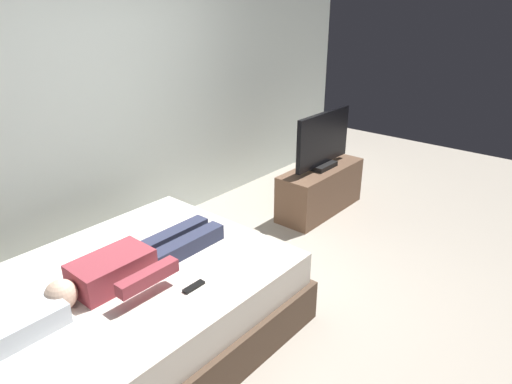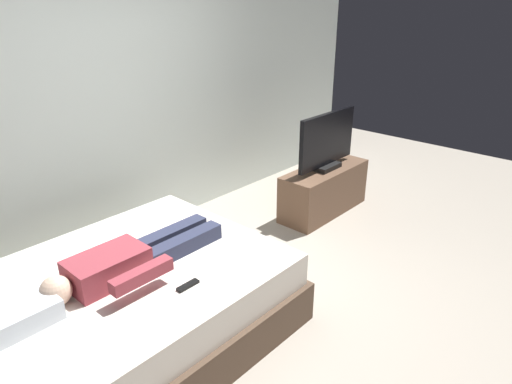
% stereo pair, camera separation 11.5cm
% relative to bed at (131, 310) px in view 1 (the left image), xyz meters
% --- Properties ---
extents(ground_plane, '(10.00, 10.00, 0.00)m').
position_rel_bed_xyz_m(ground_plane, '(0.75, -0.42, -0.26)').
color(ground_plane, '#ADA393').
extents(back_wall, '(6.40, 0.10, 2.80)m').
position_rel_bed_xyz_m(back_wall, '(1.15, 1.34, 1.14)').
color(back_wall, silver).
rests_on(back_wall, ground).
extents(bed, '(2.03, 1.59, 0.54)m').
position_rel_bed_xyz_m(bed, '(0.00, 0.00, 0.00)').
color(bed, brown).
rests_on(bed, ground).
extents(pillow, '(0.48, 0.34, 0.12)m').
position_rel_bed_xyz_m(pillow, '(-0.70, 0.00, 0.34)').
color(pillow, white).
rests_on(pillow, bed).
extents(person, '(1.26, 0.46, 0.18)m').
position_rel_bed_xyz_m(person, '(0.03, -0.03, 0.36)').
color(person, '#993842').
rests_on(person, bed).
extents(remote, '(0.15, 0.04, 0.02)m').
position_rel_bed_xyz_m(remote, '(0.18, -0.43, 0.29)').
color(remote, black).
rests_on(remote, bed).
extents(tv_stand, '(1.10, 0.40, 0.50)m').
position_rel_bed_xyz_m(tv_stand, '(2.56, 0.18, -0.01)').
color(tv_stand, brown).
rests_on(tv_stand, ground).
extents(tv, '(0.88, 0.20, 0.59)m').
position_rel_bed_xyz_m(tv, '(2.56, 0.18, 0.52)').
color(tv, black).
rests_on(tv, tv_stand).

